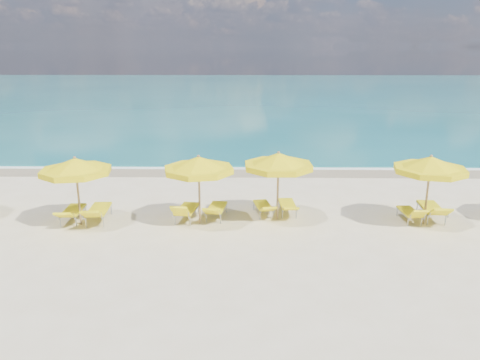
{
  "coord_description": "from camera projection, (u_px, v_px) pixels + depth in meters",
  "views": [
    {
      "loc": [
        0.25,
        -15.33,
        6.01
      ],
      "look_at": [
        0.0,
        1.5,
        1.2
      ],
      "focal_mm": 35.0,
      "sensor_mm": 36.0,
      "label": 1
    }
  ],
  "objects": [
    {
      "name": "ground_plane",
      "position": [
        239.0,
        225.0,
        16.39
      ],
      "size": [
        120.0,
        120.0,
        0.0
      ],
      "primitive_type": "plane",
      "color": "beige"
    },
    {
      "name": "lounger_1_right",
      "position": [
        99.0,
        215.0,
        16.64
      ],
      "size": [
        0.8,
        2.06,
        0.84
      ],
      "rotation": [
        0.0,
        0.0,
        0.07
      ],
      "color": "#A5A8AD",
      "rests_on": "ground"
    },
    {
      "name": "lounger_3_left",
      "position": [
        263.0,
        210.0,
        17.32
      ],
      "size": [
        0.85,
        1.74,
        0.65
      ],
      "rotation": [
        0.0,
        0.0,
        0.2
      ],
      "color": "#A5A8AD",
      "rests_on": "ground"
    },
    {
      "name": "lounger_3_right",
      "position": [
        287.0,
        208.0,
        17.41
      ],
      "size": [
        0.65,
        1.8,
        0.63
      ],
      "rotation": [
        0.0,
        0.0,
        0.05
      ],
      "color": "#A5A8AD",
      "rests_on": "ground"
    },
    {
      "name": "lounger_4_left",
      "position": [
        410.0,
        216.0,
        16.67
      ],
      "size": [
        0.61,
        1.6,
        0.75
      ],
      "rotation": [
        0.0,
        0.0,
        0.05
      ],
      "color": "#A5A8AD",
      "rests_on": "ground"
    },
    {
      "name": "lounger_1_left",
      "position": [
        73.0,
        215.0,
        16.67
      ],
      "size": [
        0.7,
        1.89,
        0.73
      ],
      "rotation": [
        0.0,
        0.0,
        0.05
      ],
      "color": "#A5A8AD",
      "rests_on": "ground"
    },
    {
      "name": "whitecap_near",
      "position": [
        158.0,
        136.0,
        32.82
      ],
      "size": [
        14.0,
        0.36,
        0.05
      ],
      "primitive_type": "cube",
      "color": "white",
      "rests_on": "ground"
    },
    {
      "name": "umbrella_2",
      "position": [
        199.0,
        165.0,
        15.93
      ],
      "size": [
        2.84,
        2.84,
        2.48
      ],
      "rotation": [
        0.0,
        0.0,
        -0.17
      ],
      "color": "#A48052",
      "rests_on": "ground"
    },
    {
      "name": "wet_sand_band",
      "position": [
        242.0,
        171.0,
        23.51
      ],
      "size": [
        120.0,
        2.6,
        0.01
      ],
      "primitive_type": "cube",
      "color": "tan",
      "rests_on": "ground"
    },
    {
      "name": "umbrella_4",
      "position": [
        430.0,
        165.0,
        15.86
      ],
      "size": [
        2.88,
        2.88,
        2.5
      ],
      "rotation": [
        0.0,
        0.0,
        0.18
      ],
      "color": "#A48052",
      "rests_on": "ground"
    },
    {
      "name": "lounger_2_right",
      "position": [
        216.0,
        212.0,
        16.99
      ],
      "size": [
        0.82,
        1.86,
        0.74
      ],
      "rotation": [
        0.0,
        0.0,
        -0.14
      ],
      "color": "#A5A8AD",
      "rests_on": "ground"
    },
    {
      "name": "ocean",
      "position": [
        245.0,
        93.0,
        62.54
      ],
      "size": [
        120.0,
        80.0,
        0.3
      ],
      "primitive_type": "cube",
      "color": "#126265",
      "rests_on": "ground"
    },
    {
      "name": "lounger_2_left",
      "position": [
        187.0,
        214.0,
        16.79
      ],
      "size": [
        0.86,
        1.87,
        0.88
      ],
      "rotation": [
        0.0,
        0.0,
        -0.14
      ],
      "color": "#A5A8AD",
      "rests_on": "ground"
    },
    {
      "name": "foam_line",
      "position": [
        242.0,
        167.0,
        24.28
      ],
      "size": [
        120.0,
        1.2,
        0.03
      ],
      "primitive_type": "cube",
      "color": "white",
      "rests_on": "ground"
    },
    {
      "name": "umbrella_3",
      "position": [
        278.0,
        162.0,
        16.31
      ],
      "size": [
        3.3,
        3.3,
        2.52
      ],
      "rotation": [
        0.0,
        0.0,
        0.43
      ],
      "color": "#A48052",
      "rests_on": "ground"
    },
    {
      "name": "whitecap_far",
      "position": [
        339.0,
        121.0,
        39.35
      ],
      "size": [
        18.0,
        0.3,
        0.05
      ],
      "primitive_type": "cube",
      "color": "white",
      "rests_on": "ground"
    },
    {
      "name": "lounger_4_right",
      "position": [
        431.0,
        213.0,
        16.85
      ],
      "size": [
        0.8,
        2.07,
        0.84
      ],
      "rotation": [
        0.0,
        0.0,
        -0.07
      ],
      "color": "#A5A8AD",
      "rests_on": "ground"
    },
    {
      "name": "umbrella_1",
      "position": [
        75.0,
        167.0,
        15.83
      ],
      "size": [
        2.92,
        2.92,
        2.46
      ],
      "rotation": [
        0.0,
        0.0,
        -0.23
      ],
      "color": "#A48052",
      "rests_on": "ground"
    }
  ]
}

